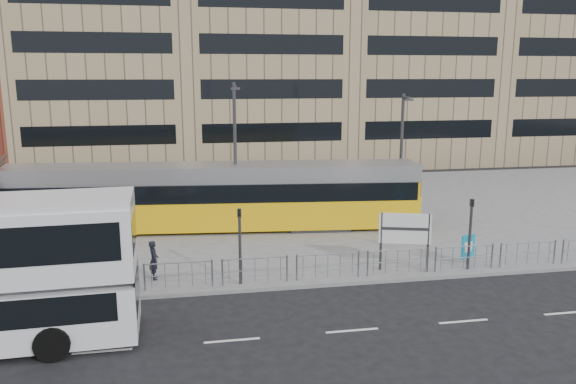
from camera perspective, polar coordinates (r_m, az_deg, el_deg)
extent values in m
plane|color=black|center=(22.54, -1.40, -9.95)|extent=(120.00, 120.00, 0.00)
cube|color=slate|center=(33.88, -4.54, -2.37)|extent=(64.00, 24.00, 0.15)
cube|color=gray|center=(22.56, -1.42, -9.72)|extent=(64.00, 0.25, 0.17)
cube|color=#9C8565|center=(55.18, -17.88, 14.02)|extent=(14.00, 16.00, 22.00)
cube|color=#9C8565|center=(55.28, -2.86, 15.59)|extent=(14.00, 16.00, 24.00)
cube|color=#9C8565|center=(58.69, 11.24, 13.69)|extent=(14.00, 16.00, 21.00)
cube|color=#9C8565|center=(65.11, 23.17, 13.67)|extent=(14.00, 16.00, 23.00)
cylinder|color=gray|center=(22.96, 3.36, -6.37)|extent=(32.00, 0.05, 0.05)
cylinder|color=gray|center=(23.12, 3.34, -7.54)|extent=(32.00, 0.04, 0.04)
cube|color=white|center=(19.13, 3.56, -14.10)|extent=(62.00, 0.12, 0.01)
cylinder|color=black|center=(18.60, -22.84, -14.06)|extent=(1.08, 0.36, 1.07)
cylinder|color=black|center=(21.05, -21.55, -10.88)|extent=(1.08, 0.36, 1.07)
cube|color=#F0B50D|center=(31.11, -14.79, -1.95)|extent=(30.03, 5.79, 1.71)
cube|color=black|center=(30.86, -14.90, 0.17)|extent=(29.61, 5.79, 0.96)
cube|color=#A0A0A4|center=(30.70, -14.99, 1.83)|extent=(30.01, 5.57, 0.85)
cube|color=#F0B50D|center=(31.67, 11.53, -0.27)|extent=(1.51, 2.52, 2.78)
cylinder|color=#2D2D30|center=(30.93, -14.86, -0.51)|extent=(2.79, 2.79, 3.20)
cube|color=#2D2D30|center=(31.05, 3.04, -3.02)|extent=(3.46, 2.99, 0.53)
cylinder|color=#2D2D30|center=(24.28, 9.43, -4.99)|extent=(0.11, 0.11, 2.51)
cylinder|color=#2D2D30|center=(24.48, 14.04, -5.05)|extent=(0.11, 0.11, 2.51)
cube|color=white|center=(24.20, 11.80, -3.66)|extent=(2.12, 0.70, 1.31)
cylinder|color=#2D2D30|center=(26.11, 17.75, -6.26)|extent=(0.06, 0.06, 0.72)
cube|color=#0D8FBD|center=(25.98, 17.81, -5.32)|extent=(0.71, 0.24, 1.08)
cube|color=white|center=(25.95, 17.85, -5.34)|extent=(0.44, 0.13, 0.45)
imported|color=black|center=(23.66, -13.47, -6.73)|extent=(0.48, 0.65, 1.62)
cylinder|color=#2D2D30|center=(22.36, -4.90, -5.68)|extent=(0.12, 0.12, 3.00)
imported|color=#2D2D30|center=(22.06, -4.95, -2.96)|extent=(0.20, 0.23, 1.00)
cylinder|color=#2D2D30|center=(25.17, 17.98, -4.23)|extent=(0.12, 0.12, 3.00)
imported|color=#2D2D30|center=(24.90, 18.14, -1.80)|extent=(0.19, 0.22, 1.00)
cylinder|color=#2D2D30|center=(30.04, -5.38, 3.55)|extent=(0.18, 0.18, 7.83)
cylinder|color=#2D2D30|center=(29.34, -5.45, 10.64)|extent=(0.14, 0.90, 0.14)
cube|color=#2D2D30|center=(28.89, -5.37, 10.43)|extent=(0.45, 0.20, 0.12)
cylinder|color=#2D2D30|center=(33.43, 11.41, 3.62)|extent=(0.18, 0.18, 7.15)
cylinder|color=#2D2D30|center=(32.76, 11.91, 9.37)|extent=(0.14, 0.90, 0.14)
cube|color=#2D2D30|center=(32.35, 12.20, 9.15)|extent=(0.45, 0.20, 0.12)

